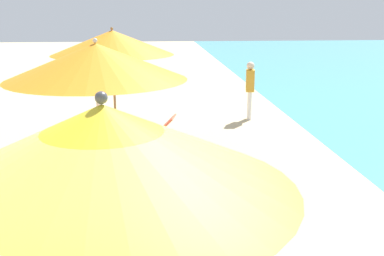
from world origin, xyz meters
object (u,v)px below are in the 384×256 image
umbrella_second (96,62)px  lounger_farthest_shoreside (146,129)px  lounger_second_shoreside (138,190)px  person_walking_near (250,85)px  lounger_farthest_inland (167,168)px  umbrella_nearest (104,149)px  lounger_second_inland (148,254)px  umbrella_farthest (112,43)px

umbrella_second → lounger_farthest_shoreside: umbrella_second is taller
lounger_second_shoreside → umbrella_second: bearing=55.1°
lounger_farthest_shoreside → person_walking_near: bearing=-132.8°
lounger_farthest_inland → lounger_second_shoreside: bearing=60.4°
umbrella_nearest → lounger_second_shoreside: 5.23m
umbrella_nearest → umbrella_second: (-0.45, 3.81, -0.02)m
umbrella_second → lounger_farthest_shoreside: bearing=83.5°
umbrella_nearest → lounger_second_inland: 3.44m
umbrella_nearest → person_walking_near: 10.95m
umbrella_nearest → lounger_second_shoreside: umbrella_nearest is taller
umbrella_second → umbrella_nearest: bearing=-83.3°
umbrella_nearest → lounger_farthest_shoreside: 8.69m
umbrella_nearest → lounger_farthest_shoreside: (0.08, 8.43, -2.10)m
umbrella_nearest → lounger_second_inland: size_ratio=1.70×
umbrella_farthest → person_walking_near: bearing=43.7°
lounger_second_inland → lounger_farthest_inland: lounger_second_inland is taller
lounger_second_inland → umbrella_farthest: size_ratio=0.59×
lounger_second_shoreside → umbrella_farthest: bearing=-89.2°
lounger_second_shoreside → person_walking_near: person_walking_near is taller
umbrella_nearest → lounger_second_shoreside: bearing=90.1°
umbrella_second → umbrella_farthest: umbrella_second is taller
umbrella_nearest → umbrella_second: bearing=96.7°
umbrella_nearest → person_walking_near: (2.93, 10.45, -1.45)m
lounger_second_inland → lounger_farthest_inland: (0.33, 3.16, -0.09)m
lounger_second_inland → lounger_farthest_shoreside: lounger_second_inland is taller
lounger_second_shoreside → person_walking_near: (2.95, 5.67, 0.69)m
lounger_second_shoreside → person_walking_near: size_ratio=0.82×
lounger_second_inland → umbrella_farthest: (-0.66, 4.44, 2.05)m
umbrella_second → umbrella_farthest: (-0.05, 3.36, -0.02)m
lounger_farthest_shoreside → lounger_second_shoreside: bearing=100.5°
person_walking_near → umbrella_second: bearing=-107.9°
lounger_second_shoreside → person_walking_near: 6.43m
lounger_second_inland → lounger_farthest_shoreside: (-0.08, 5.70, -0.01)m
umbrella_nearest → person_walking_near: size_ratio=1.69×
lounger_farthest_inland → person_walking_near: bearing=-124.1°
umbrella_second → lounger_second_inland: bearing=-60.7°
umbrella_farthest → lounger_farthest_shoreside: (0.58, 1.27, -2.07)m
umbrella_second → person_walking_near: umbrella_second is taller
lounger_second_shoreside → person_walking_near: bearing=-128.1°
umbrella_second → umbrella_farthest: bearing=90.9°
person_walking_near → lounger_second_shoreside: bearing=-108.4°
umbrella_second → lounger_second_shoreside: size_ratio=2.05×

